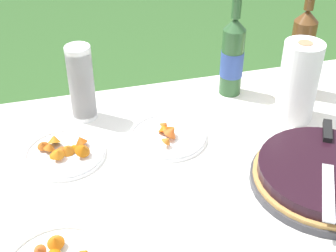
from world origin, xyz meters
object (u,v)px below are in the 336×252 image
object	(u,v)px
cup_stack	(81,83)
snack_plate_near	(168,135)
snack_plate_right	(65,152)
cider_bottle_amber	(301,52)
serving_knife	(328,157)
cider_bottle_green	(232,56)
berry_tart	(325,176)
paper_towel_roll	(298,82)

from	to	relation	value
cup_stack	snack_plate_near	world-z (taller)	cup_stack
snack_plate_right	cider_bottle_amber	bearing A→B (deg)	11.30
serving_knife	snack_plate_right	world-z (taller)	serving_knife
cider_bottle_green	snack_plate_near	world-z (taller)	cider_bottle_green
berry_tart	snack_plate_near	distance (m)	0.42
paper_towel_roll	cider_bottle_amber	bearing A→B (deg)	60.34
snack_plate_near	snack_plate_right	distance (m)	0.28
serving_knife	snack_plate_near	bearing A→B (deg)	-97.41
snack_plate_near	paper_towel_roll	size ratio (longest dim) A/B	0.91
cider_bottle_green	berry_tart	bearing A→B (deg)	-82.86
cup_stack	snack_plate_right	distance (m)	0.21
snack_plate_near	berry_tart	bearing A→B (deg)	-41.59
serving_knife	cider_bottle_amber	bearing A→B (deg)	-167.81
cider_bottle_amber	paper_towel_roll	xyz separation A→B (m)	(-0.08, -0.14, -0.02)
serving_knife	cider_bottle_green	size ratio (longest dim) A/B	1.01
berry_tart	serving_knife	distance (m)	0.05
cider_bottle_amber	snack_plate_right	xyz separation A→B (m)	(-0.74, -0.15, -0.12)
paper_towel_roll	berry_tart	bearing A→B (deg)	-103.22
berry_tart	snack_plate_right	xyz separation A→B (m)	(-0.60, 0.28, -0.02)
cider_bottle_green	snack_plate_near	size ratio (longest dim) A/B	1.52
snack_plate_right	paper_towel_roll	size ratio (longest dim) A/B	0.90
snack_plate_right	berry_tart	bearing A→B (deg)	-24.95
cup_stack	cider_bottle_amber	xyz separation A→B (m)	(0.67, -0.02, 0.02)
cider_bottle_amber	paper_towel_roll	distance (m)	0.16
cup_stack	snack_plate_right	size ratio (longest dim) A/B	1.06
serving_knife	snack_plate_near	size ratio (longest dim) A/B	1.54
serving_knife	paper_towel_roll	bearing A→B (deg)	-161.15
serving_knife	snack_plate_right	bearing A→B (deg)	-82.17
serving_knife	cider_bottle_amber	size ratio (longest dim) A/B	0.95
snack_plate_near	snack_plate_right	world-z (taller)	same
cup_stack	cider_bottle_amber	distance (m)	0.67
berry_tart	cup_stack	bearing A→B (deg)	139.26
cider_bottle_amber	berry_tart	bearing A→B (deg)	-108.86
cider_bottle_green	cup_stack	bearing A→B (deg)	-177.24
serving_knife	cider_bottle_amber	distance (m)	0.43
berry_tart	snack_plate_near	size ratio (longest dim) A/B	1.64
berry_tart	snack_plate_right	world-z (taller)	berry_tart
snack_plate_near	paper_towel_roll	world-z (taller)	paper_towel_roll
cider_bottle_amber	snack_plate_near	world-z (taller)	cider_bottle_amber
cider_bottle_green	cider_bottle_amber	bearing A→B (deg)	-12.87
cup_stack	paper_towel_roll	xyz separation A→B (m)	(0.59, -0.16, 0.01)
berry_tart	paper_towel_roll	size ratio (longest dim) A/B	1.50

